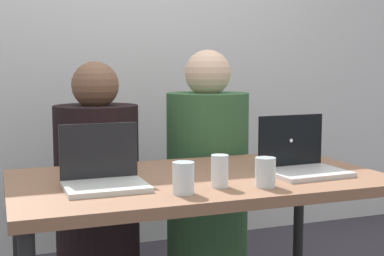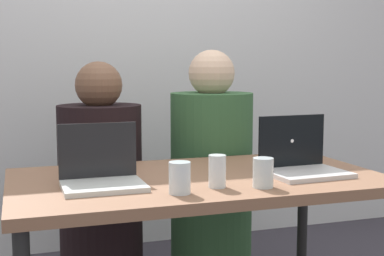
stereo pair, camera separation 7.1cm
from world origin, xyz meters
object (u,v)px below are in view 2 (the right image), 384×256
object	(u,v)px
water_glass_center	(216,173)
water_glass_right	(263,175)
person_on_left	(101,194)
laptop_front_left	(101,173)
person_on_right	(211,181)
water_glass_left	(180,180)
laptop_front_right	(302,162)

from	to	relation	value
water_glass_center	water_glass_right	bearing A→B (deg)	-18.03
person_on_left	water_glass_center	bearing A→B (deg)	113.59
person_on_left	water_glass_center	world-z (taller)	person_on_left
laptop_front_left	person_on_right	bearing A→B (deg)	45.23
water_glass_center	water_glass_right	size ratio (longest dim) A/B	1.10
water_glass_center	water_glass_right	xyz separation A→B (m)	(0.16, -0.05, -0.00)
person_on_left	person_on_right	distance (m)	0.58
person_on_right	water_glass_left	distance (m)	1.01
laptop_front_right	water_glass_right	distance (m)	0.30
person_on_right	water_glass_center	bearing A→B (deg)	58.27
person_on_right	water_glass_center	xyz separation A→B (m)	(-0.29, -0.83, 0.22)
laptop_front_right	water_glass_center	xyz separation A→B (m)	(-0.41, -0.12, 0.00)
laptop_front_left	water_glass_left	distance (m)	0.30
laptop_front_left	laptop_front_right	bearing A→B (deg)	-2.43
laptop_front_right	water_glass_left	size ratio (longest dim) A/B	2.93
water_glass_right	water_glass_left	size ratio (longest dim) A/B	0.97
person_on_right	water_glass_center	distance (m)	0.91
person_on_right	water_glass_center	world-z (taller)	person_on_right
laptop_front_left	water_glass_left	size ratio (longest dim) A/B	2.66
person_on_left	laptop_front_right	xyz separation A→B (m)	(0.69, -0.72, 0.24)
water_glass_center	water_glass_left	xyz separation A→B (m)	(-0.15, -0.05, -0.00)
person_on_left	water_glass_left	size ratio (longest dim) A/B	10.74
person_on_right	water_glass_right	size ratio (longest dim) A/B	11.60
laptop_front_right	water_glass_right	bearing A→B (deg)	-149.38
laptop_front_right	water_glass_right	xyz separation A→B (m)	(-0.25, -0.17, -0.00)
laptop_front_left	laptop_front_right	world-z (taller)	laptop_front_right
person_on_right	water_glass_right	world-z (taller)	person_on_right
person_on_left	person_on_right	bearing A→B (deg)	-175.15
person_on_left	laptop_front_left	xyz separation A→B (m)	(-0.10, -0.69, 0.24)
water_glass_left	person_on_right	bearing A→B (deg)	63.45
water_glass_left	laptop_front_right	bearing A→B (deg)	16.51
person_on_right	laptop_front_right	xyz separation A→B (m)	(0.12, -0.72, 0.22)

